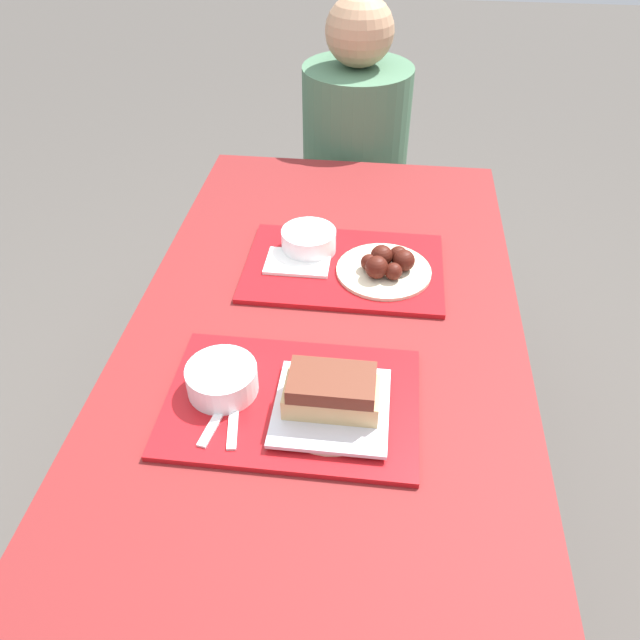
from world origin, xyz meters
name	(u,v)px	position (x,y,z in m)	size (l,w,h in m)	color
ground_plane	(324,523)	(0.00, 0.00, 0.00)	(12.00, 12.00, 0.00)	#4C4742
picnic_table	(325,359)	(0.00, 0.00, 0.65)	(0.81, 1.48, 0.76)	maroon
picnic_bench_far	(354,229)	(0.00, 0.96, 0.38)	(0.77, 0.28, 0.46)	maroon
tray_near	(292,402)	(-0.03, -0.23, 0.76)	(0.45, 0.31, 0.01)	#B21419
tray_far	(344,268)	(0.02, 0.19, 0.76)	(0.45, 0.31, 0.01)	#B21419
bowl_coleslaw_near	(222,378)	(-0.16, -0.22, 0.80)	(0.13, 0.13, 0.05)	white
brisket_sandwich_plate	(332,398)	(0.04, -0.25, 0.80)	(0.20, 0.20, 0.09)	beige
plastic_fork_near	(222,409)	(-0.15, -0.27, 0.77)	(0.05, 0.17, 0.00)	white
plastic_knife_near	(234,410)	(-0.13, -0.27, 0.77)	(0.04, 0.17, 0.00)	white
condiment_packet	(313,372)	(-0.01, -0.16, 0.77)	(0.04, 0.03, 0.01)	#A59E93
bowl_coleslaw_far	(309,239)	(-0.07, 0.24, 0.80)	(0.13, 0.13, 0.05)	white
wings_plate_far	(386,265)	(0.12, 0.17, 0.79)	(0.21, 0.21, 0.06)	beige
napkin_far	(298,262)	(-0.08, 0.18, 0.77)	(0.15, 0.10, 0.01)	white
person_seated_across	(356,131)	(-0.01, 0.96, 0.75)	(0.34, 0.34, 0.70)	#477051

